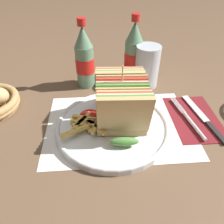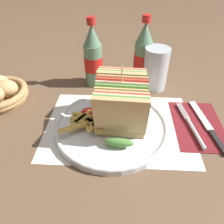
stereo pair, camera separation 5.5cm
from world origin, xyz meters
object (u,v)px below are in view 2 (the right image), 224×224
(plate_main, at_px, (112,126))
(coke_bottle_near, at_px, (93,58))
(fork, at_px, (193,128))
(glass_near, at_px, (155,69))
(club_sandwich, at_px, (121,103))
(knife, at_px, (208,126))
(coke_bottle_far, at_px, (143,55))

(plate_main, height_order, coke_bottle_near, coke_bottle_near)
(fork, relative_size, glass_near, 1.33)
(club_sandwich, height_order, knife, club_sandwich)
(club_sandwich, xyz_separation_m, coke_bottle_far, (0.06, 0.24, 0.02))
(knife, xyz_separation_m, coke_bottle_far, (-0.16, 0.23, 0.09))
(club_sandwich, bearing_deg, fork, -2.39)
(coke_bottle_far, bearing_deg, fork, -64.28)
(plate_main, bearing_deg, knife, 4.55)
(fork, bearing_deg, glass_near, 102.48)
(club_sandwich, bearing_deg, knife, 1.72)
(plate_main, xyz_separation_m, coke_bottle_far, (0.09, 0.25, 0.08))
(knife, bearing_deg, coke_bottle_near, 138.21)
(coke_bottle_near, height_order, glass_near, coke_bottle_near)
(fork, height_order, knife, fork)
(coke_bottle_far, xyz_separation_m, glass_near, (0.04, -0.04, -0.03))
(plate_main, xyz_separation_m, glass_near, (0.13, 0.21, 0.06))
(coke_bottle_near, bearing_deg, coke_bottle_far, 10.87)
(fork, height_order, glass_near, glass_near)
(plate_main, distance_m, club_sandwich, 0.07)
(fork, xyz_separation_m, coke_bottle_far, (-0.12, 0.25, 0.08))
(fork, bearing_deg, coke_bottle_near, 132.56)
(fork, relative_size, coke_bottle_far, 0.83)
(club_sandwich, height_order, glass_near, club_sandwich)
(coke_bottle_far, bearing_deg, plate_main, -109.05)
(fork, bearing_deg, knife, 9.84)
(glass_near, bearing_deg, plate_main, -121.04)
(fork, bearing_deg, coke_bottle_far, 106.44)
(coke_bottle_near, relative_size, coke_bottle_far, 1.00)
(club_sandwich, distance_m, coke_bottle_far, 0.25)
(plate_main, relative_size, coke_bottle_far, 1.35)
(fork, relative_size, knife, 0.86)
(plate_main, xyz_separation_m, club_sandwich, (0.02, 0.01, 0.07))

